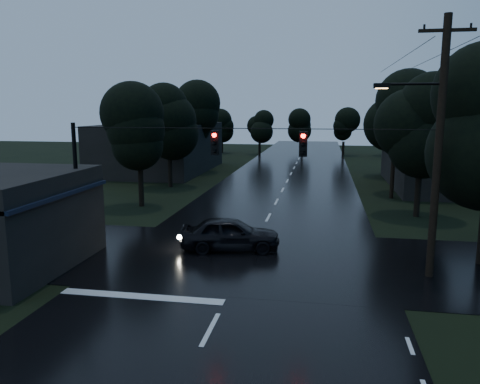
% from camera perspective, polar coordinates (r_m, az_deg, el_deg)
% --- Properties ---
extents(main_road, '(12.00, 120.00, 0.02)m').
position_cam_1_polar(main_road, '(38.50, 5.21, 0.21)').
color(main_road, black).
rests_on(main_road, ground).
extents(cross_street, '(60.00, 9.00, 0.02)m').
position_cam_1_polar(cross_street, '(21.11, 0.91, -8.07)').
color(cross_street, black).
rests_on(cross_street, ground).
extents(building_far_right, '(10.00, 14.00, 4.40)m').
position_cam_1_polar(building_far_right, '(43.39, 24.52, 3.39)').
color(building_far_right, black).
rests_on(building_far_right, ground).
extents(building_far_left, '(10.00, 16.00, 5.00)m').
position_cam_1_polar(building_far_left, '(50.96, -9.68, 5.36)').
color(building_far_left, black).
rests_on(building_far_left, ground).
extents(utility_pole_main, '(3.50, 0.30, 10.00)m').
position_cam_1_polar(utility_pole_main, '(19.31, 22.80, 5.39)').
color(utility_pole_main, black).
rests_on(utility_pole_main, ground).
extents(utility_pole_far, '(2.00, 0.30, 7.50)m').
position_cam_1_polar(utility_pole_far, '(36.26, 18.26, 5.32)').
color(utility_pole_far, black).
rests_on(utility_pole_far, ground).
extents(anchor_pole_left, '(0.18, 0.18, 6.00)m').
position_cam_1_polar(anchor_pole_left, '(21.92, -19.25, 0.13)').
color(anchor_pole_left, black).
rests_on(anchor_pole_left, ground).
extents(span_signals, '(15.00, 0.37, 1.12)m').
position_cam_1_polar(span_signals, '(19.02, 2.13, 6.06)').
color(span_signals, black).
rests_on(span_signals, ground).
extents(tree_left_a, '(3.92, 3.92, 8.26)m').
position_cam_1_polar(tree_left_a, '(32.22, -12.23, 7.49)').
color(tree_left_a, black).
rests_on(tree_left_a, ground).
extents(tree_left_b, '(4.20, 4.20, 8.85)m').
position_cam_1_polar(tree_left_b, '(39.92, -8.68, 8.60)').
color(tree_left_b, black).
rests_on(tree_left_b, ground).
extents(tree_left_c, '(4.48, 4.48, 9.44)m').
position_cam_1_polar(tree_left_c, '(49.64, -5.61, 9.37)').
color(tree_left_c, black).
rests_on(tree_left_c, ground).
extents(tree_right_a, '(4.20, 4.20, 8.85)m').
position_cam_1_polar(tree_right_a, '(30.37, 21.33, 7.60)').
color(tree_right_a, black).
rests_on(tree_right_a, ground).
extents(tree_right_b, '(4.48, 4.48, 9.44)m').
position_cam_1_polar(tree_right_b, '(38.34, 19.97, 8.62)').
color(tree_right_b, black).
rests_on(tree_right_b, ground).
extents(tree_right_c, '(4.76, 4.76, 10.03)m').
position_cam_1_polar(tree_right_c, '(48.31, 18.71, 9.32)').
color(tree_right_c, black).
rests_on(tree_right_c, ground).
extents(car, '(4.89, 2.63, 1.58)m').
position_cam_1_polar(car, '(22.10, -1.18, -5.10)').
color(car, black).
rests_on(car, ground).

